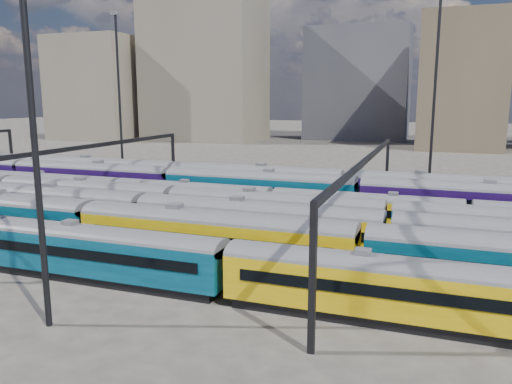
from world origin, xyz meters
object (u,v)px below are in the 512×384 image
(rake_2, at_px, (255,221))
(mast_2, at_px, (29,78))
(rake_0, at_px, (227,263))
(rake_1, at_px, (362,248))

(rake_2, height_order, mast_2, mast_2)
(rake_2, bearing_deg, mast_2, -111.13)
(mast_2, bearing_deg, rake_2, 68.87)
(rake_0, bearing_deg, rake_2, 99.40)
(rake_1, xyz_separation_m, mast_2, (-16.12, -12.00, 11.09))
(rake_1, relative_size, mast_2, 5.21)
(rake_2, bearing_deg, rake_1, -27.63)
(rake_1, bearing_deg, rake_0, -147.66)
(rake_2, distance_m, mast_2, 21.38)
(rake_2, bearing_deg, rake_0, -80.60)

